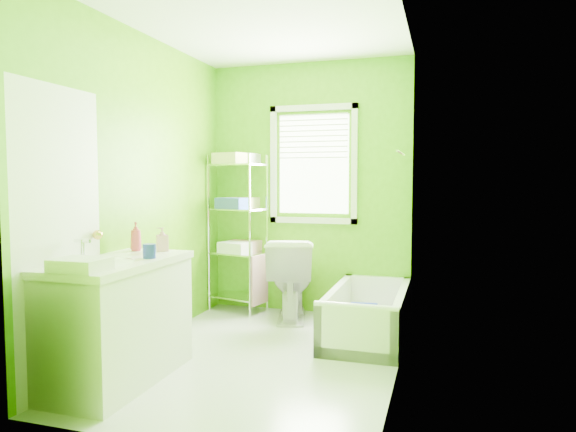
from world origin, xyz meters
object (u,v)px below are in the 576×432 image
(toilet, at_px, (291,278))
(vanity, at_px, (118,317))
(bathtub, at_px, (367,321))
(wire_shelf_unit, at_px, (239,215))

(toilet, bearing_deg, vanity, 56.90)
(toilet, relative_size, vanity, 0.73)
(bathtub, distance_m, toilet, 0.95)
(bathtub, relative_size, wire_shelf_unit, 0.83)
(wire_shelf_unit, bearing_deg, bathtub, -20.49)
(vanity, height_order, wire_shelf_unit, wire_shelf_unit)
(vanity, bearing_deg, bathtub, 45.07)
(toilet, xyz_separation_m, wire_shelf_unit, (-0.61, 0.14, 0.61))
(bathtub, distance_m, vanity, 2.15)
(wire_shelf_unit, bearing_deg, toilet, -13.05)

